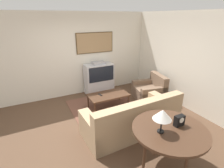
{
  "coord_description": "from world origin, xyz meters",
  "views": [
    {
      "loc": [
        -1.43,
        -3.48,
        2.55
      ],
      "look_at": [
        0.65,
        0.64,
        0.75
      ],
      "focal_mm": 28.0,
      "sensor_mm": 36.0,
      "label": 1
    }
  ],
  "objects_px": {
    "armchair": "(150,91)",
    "mantel_clock": "(179,121)",
    "tv": "(99,78)",
    "coffee_table": "(108,96)",
    "table_lamp": "(162,115)",
    "couch": "(133,119)",
    "console_table": "(170,132)"
  },
  "relations": [
    {
      "from": "armchair",
      "to": "mantel_clock",
      "type": "height_order",
      "value": "mantel_clock"
    },
    {
      "from": "tv",
      "to": "coffee_table",
      "type": "distance_m",
      "value": 1.15
    },
    {
      "from": "tv",
      "to": "table_lamp",
      "type": "relative_size",
      "value": 2.81
    },
    {
      "from": "couch",
      "to": "table_lamp",
      "type": "bearing_deg",
      "value": 75.57
    },
    {
      "from": "armchair",
      "to": "console_table",
      "type": "bearing_deg",
      "value": -20.66
    },
    {
      "from": "couch",
      "to": "coffee_table",
      "type": "distance_m",
      "value": 1.29
    },
    {
      "from": "tv",
      "to": "coffee_table",
      "type": "height_order",
      "value": "tv"
    },
    {
      "from": "couch",
      "to": "armchair",
      "type": "relative_size",
      "value": 2.19
    },
    {
      "from": "tv",
      "to": "mantel_clock",
      "type": "height_order",
      "value": "tv"
    },
    {
      "from": "armchair",
      "to": "mantel_clock",
      "type": "distance_m",
      "value": 2.77
    },
    {
      "from": "console_table",
      "to": "mantel_clock",
      "type": "relative_size",
      "value": 6.57
    },
    {
      "from": "tv",
      "to": "table_lamp",
      "type": "xyz_separation_m",
      "value": [
        -0.43,
        -3.57,
        0.6
      ]
    },
    {
      "from": "tv",
      "to": "table_lamp",
      "type": "bearing_deg",
      "value": -96.91
    },
    {
      "from": "tv",
      "to": "table_lamp",
      "type": "height_order",
      "value": "table_lamp"
    },
    {
      "from": "couch",
      "to": "coffee_table",
      "type": "xyz_separation_m",
      "value": [
        -0.01,
        1.28,
        0.07
      ]
    },
    {
      "from": "table_lamp",
      "to": "mantel_clock",
      "type": "height_order",
      "value": "table_lamp"
    },
    {
      "from": "table_lamp",
      "to": "tv",
      "type": "bearing_deg",
      "value": 83.09
    },
    {
      "from": "armchair",
      "to": "console_table",
      "type": "height_order",
      "value": "console_table"
    },
    {
      "from": "console_table",
      "to": "armchair",
      "type": "bearing_deg",
      "value": 57.63
    },
    {
      "from": "couch",
      "to": "console_table",
      "type": "distance_m",
      "value": 1.25
    },
    {
      "from": "coffee_table",
      "to": "mantel_clock",
      "type": "distance_m",
      "value": 2.51
    },
    {
      "from": "mantel_clock",
      "to": "table_lamp",
      "type": "bearing_deg",
      "value": 179.87
    },
    {
      "from": "coffee_table",
      "to": "couch",
      "type": "bearing_deg",
      "value": -89.7
    },
    {
      "from": "coffee_table",
      "to": "table_lamp",
      "type": "relative_size",
      "value": 2.88
    },
    {
      "from": "console_table",
      "to": "table_lamp",
      "type": "height_order",
      "value": "table_lamp"
    },
    {
      "from": "armchair",
      "to": "mantel_clock",
      "type": "relative_size",
      "value": 5.48
    },
    {
      "from": "coffee_table",
      "to": "armchair",
      "type": "bearing_deg",
      "value": -3.44
    },
    {
      "from": "console_table",
      "to": "mantel_clock",
      "type": "xyz_separation_m",
      "value": [
        0.19,
        0.0,
        0.16
      ]
    },
    {
      "from": "tv",
      "to": "armchair",
      "type": "height_order",
      "value": "tv"
    },
    {
      "from": "table_lamp",
      "to": "coffee_table",
      "type": "bearing_deg",
      "value": 84.25
    },
    {
      "from": "table_lamp",
      "to": "mantel_clock",
      "type": "distance_m",
      "value": 0.45
    },
    {
      "from": "tv",
      "to": "armchair",
      "type": "distance_m",
      "value": 1.77
    }
  ]
}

